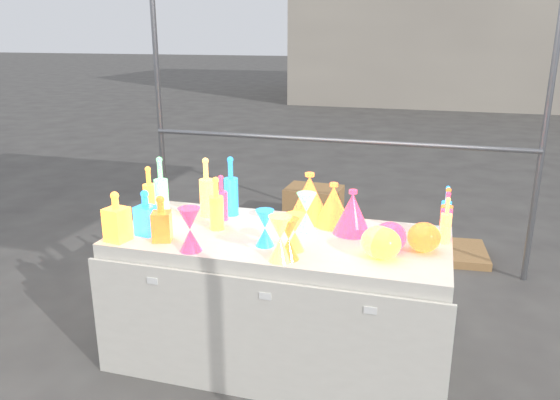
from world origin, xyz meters
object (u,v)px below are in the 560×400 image
(lampshade_0, at_px, (309,197))
(decanter_0, at_px, (116,216))
(hourglass_0, at_px, (289,239))
(globe_0, at_px, (383,245))
(cardboard_box_closed, at_px, (314,206))
(bottle_0, at_px, (149,191))
(display_table, at_px, (280,298))

(lampshade_0, bearing_deg, decanter_0, -170.36)
(hourglass_0, xyz_separation_m, globe_0, (0.44, 0.13, -0.03))
(decanter_0, relative_size, hourglass_0, 1.30)
(cardboard_box_closed, distance_m, lampshade_0, 2.14)
(cardboard_box_closed, bearing_deg, lampshade_0, -75.77)
(cardboard_box_closed, relative_size, bottle_0, 1.75)
(decanter_0, height_order, hourglass_0, decanter_0)
(bottle_0, relative_size, lampshade_0, 1.04)
(lampshade_0, bearing_deg, bottle_0, 165.56)
(decanter_0, xyz_separation_m, globe_0, (1.37, 0.15, -0.07))
(cardboard_box_closed, height_order, globe_0, globe_0)
(cardboard_box_closed, distance_m, decanter_0, 2.71)
(cardboard_box_closed, height_order, bottle_0, bottle_0)
(globe_0, bearing_deg, display_table, 164.72)
(display_table, distance_m, hourglass_0, 0.57)
(hourglass_0, height_order, lampshade_0, lampshade_0)
(bottle_0, xyz_separation_m, decanter_0, (0.05, -0.44, -0.01))
(display_table, height_order, cardboard_box_closed, display_table)
(display_table, relative_size, decanter_0, 6.85)
(globe_0, distance_m, lampshade_0, 0.65)
(bottle_0, bearing_deg, decanter_0, -83.53)
(display_table, bearing_deg, lampshade_0, 71.74)
(display_table, relative_size, hourglass_0, 8.90)
(globe_0, bearing_deg, bottle_0, 168.49)
(cardboard_box_closed, height_order, lampshade_0, lampshade_0)
(cardboard_box_closed, bearing_deg, decanter_0, -98.19)
(hourglass_0, xyz_separation_m, lampshade_0, (-0.03, 0.58, 0.04))
(hourglass_0, distance_m, globe_0, 0.46)
(bottle_0, xyz_separation_m, hourglass_0, (0.98, -0.42, -0.05))
(decanter_0, relative_size, lampshade_0, 0.94)
(display_table, distance_m, bottle_0, 1.01)
(hourglass_0, bearing_deg, bottle_0, 156.64)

